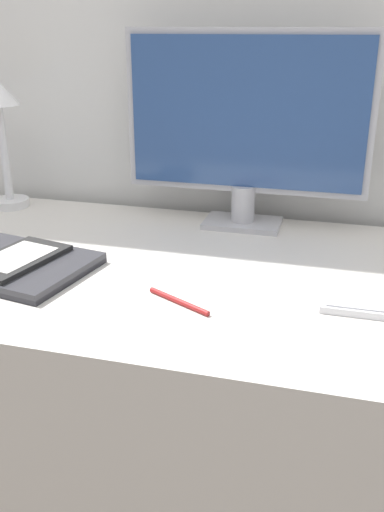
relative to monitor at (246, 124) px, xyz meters
name	(u,v)px	position (x,y,z in m)	size (l,w,h in m)	color
desk	(204,421)	(-0.02, -0.27, -0.58)	(1.43, 0.68, 0.70)	silver
monitor	(246,124)	(0.00, 0.00, 0.00)	(0.54, 0.11, 0.42)	#B7B7BC
laptop	(5,263)	(-0.39, -0.36, -0.22)	(0.35, 0.26, 0.02)	#232328
ereader	(16,259)	(-0.36, -0.37, -0.20)	(0.15, 0.21, 0.01)	black
desk_lamp	(0,121)	(-0.59, -0.01, -0.02)	(0.10, 0.10, 0.31)	white
pen	(179,301)	(-0.03, -0.42, -0.23)	(0.12, 0.07, 0.01)	maroon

